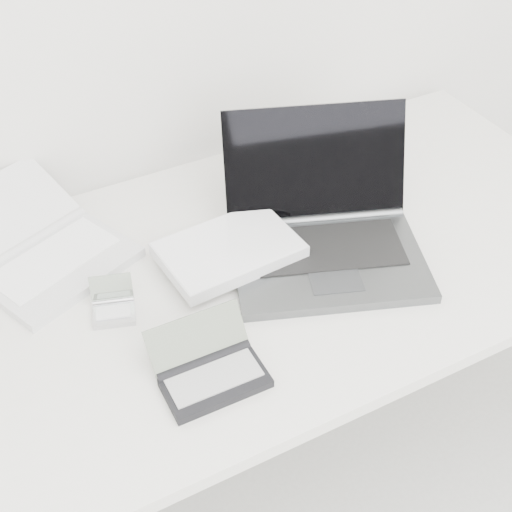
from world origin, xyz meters
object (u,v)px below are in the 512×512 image
desk (260,278)px  netbook_open_white (42,251)px  palmtop_charcoal (210,371)px  laptop_large (295,238)px

desk → netbook_open_white: 0.45m
netbook_open_white → desk: bearing=-51.2°
desk → palmtop_charcoal: size_ratio=8.90×
laptop_large → desk: bearing=-167.2°
laptop_large → palmtop_charcoal: 0.37m
laptop_large → netbook_open_white: (-0.47, 0.22, -0.02)m
desk → palmtop_charcoal: (-0.22, -0.23, 0.06)m
laptop_large → netbook_open_white: 0.52m
palmtop_charcoal → netbook_open_white: bearing=112.1°
desk → netbook_open_white: netbook_open_white is taller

